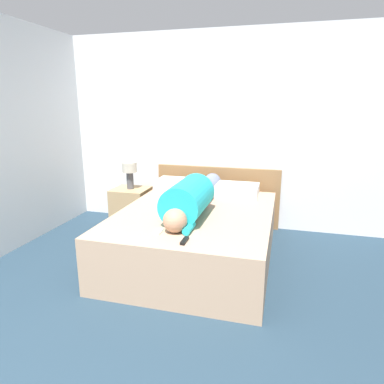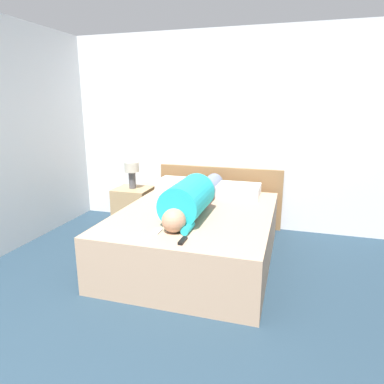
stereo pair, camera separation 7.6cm
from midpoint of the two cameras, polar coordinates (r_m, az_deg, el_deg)
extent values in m
cube|color=white|center=(4.75, 3.39, 10.05)|extent=(5.10, 0.06, 2.60)
cube|color=tan|center=(3.76, 1.26, -7.23)|extent=(1.60, 2.04, 0.55)
cube|color=olive|center=(4.80, 4.99, -0.70)|extent=(1.72, 0.04, 0.82)
cube|color=tan|center=(4.76, -9.27, -2.65)|extent=(0.47, 0.43, 0.56)
cylinder|color=#4C4C51|center=(4.66, -9.47, 1.97)|extent=(0.09, 0.09, 0.23)
cylinder|color=beige|center=(4.62, -9.56, 4.15)|extent=(0.19, 0.19, 0.13)
sphere|color=tan|center=(3.05, -2.34, -4.78)|extent=(0.22, 0.22, 0.22)
cylinder|color=#1EADB7|center=(3.40, -0.06, -1.19)|extent=(0.39, 0.71, 0.39)
cylinder|color=slate|center=(4.15, 3.02, 0.51)|extent=(0.22, 0.84, 0.22)
cylinder|color=#1EADB7|center=(3.09, 0.03, -5.99)|extent=(0.07, 0.22, 0.07)
cube|color=white|center=(4.43, -1.29, 1.04)|extent=(0.59, 0.38, 0.16)
cube|color=white|center=(4.27, 8.00, 0.27)|extent=(0.56, 0.38, 0.15)
cube|color=black|center=(2.87, -0.79, -8.11)|extent=(0.04, 0.15, 0.02)
cube|color=#B2B7BC|center=(3.09, -5.25, -6.57)|extent=(0.06, 0.13, 0.01)
camera|label=1|loc=(0.04, -89.37, 0.16)|focal=32.00mm
camera|label=2|loc=(0.04, 90.63, -0.16)|focal=32.00mm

